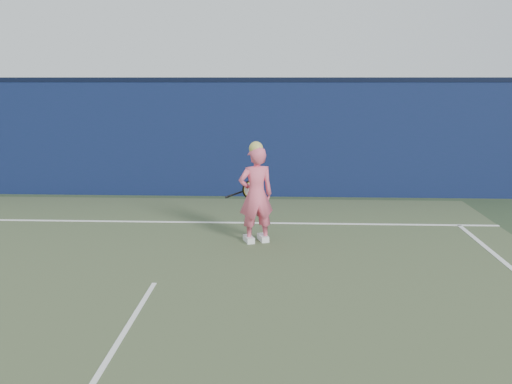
{
  "coord_description": "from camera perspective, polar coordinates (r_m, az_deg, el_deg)",
  "views": [
    {
      "loc": [
        1.58,
        -5.47,
        2.57
      ],
      "look_at": [
        1.22,
        2.89,
        0.82
      ],
      "focal_mm": 38.0,
      "sensor_mm": 36.0,
      "label": 1
    }
  ],
  "objects": [
    {
      "name": "racket",
      "position": [
        8.97,
        -0.8,
        0.22
      ],
      "size": [
        0.56,
        0.24,
        0.31
      ],
      "rotation": [
        0.0,
        0.0,
        0.25
      ],
      "color": "black",
      "rests_on": "ground"
    },
    {
      "name": "court_lines",
      "position": [
        5.96,
        -13.58,
        -13.97
      ],
      "size": [
        11.0,
        12.04,
        0.01
      ],
      "color": "white",
      "rests_on": "court_surface"
    },
    {
      "name": "ground",
      "position": [
        6.25,
        -12.74,
        -12.78
      ],
      "size": [
        80.0,
        80.0,
        0.0
      ],
      "primitive_type": "plane",
      "color": "#2A3D25",
      "rests_on": "ground"
    },
    {
      "name": "player",
      "position": [
        8.56,
        0.0,
        -0.25
      ],
      "size": [
        0.65,
        0.53,
        1.62
      ],
      "rotation": [
        0.0,
        0.0,
        3.48
      ],
      "color": "#EE5C79",
      "rests_on": "ground"
    },
    {
      "name": "backstop_wall",
      "position": [
        12.15,
        -5.04,
        5.55
      ],
      "size": [
        24.0,
        0.4,
        2.5
      ],
      "primitive_type": "cube",
      "color": "#0D1B3C",
      "rests_on": "ground"
    },
    {
      "name": "wall_cap",
      "position": [
        12.07,
        -5.15,
        11.69
      ],
      "size": [
        24.0,
        0.42,
        0.1
      ],
      "primitive_type": "cube",
      "color": "black",
      "rests_on": "backstop_wall"
    }
  ]
}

